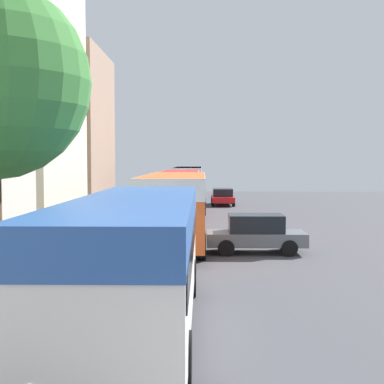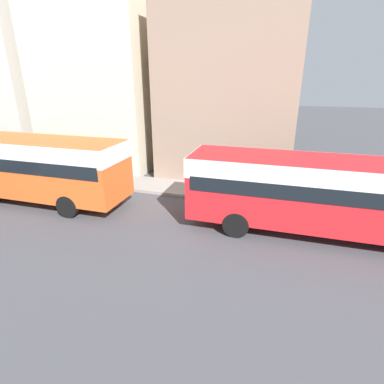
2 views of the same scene
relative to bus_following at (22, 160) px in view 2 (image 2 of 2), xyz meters
The scene contains 5 objects.
building_midblock 12.47m from the bus_following, 132.77° to the right, with size 6.74×8.26×12.26m.
building_far_terrace 8.98m from the bus_following, behind, with size 6.43×7.35×12.80m.
building_end_row 12.13m from the bus_following, 133.31° to the left, with size 6.89×7.66×10.03m.
bus_following is the anchor object (origin of this frame).
bus_third_in_line 13.69m from the bus_following, 91.65° to the left, with size 2.59×10.55×2.95m.
Camera 2 is at (9.36, 31.12, 5.73)m, focal length 28.00 mm.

